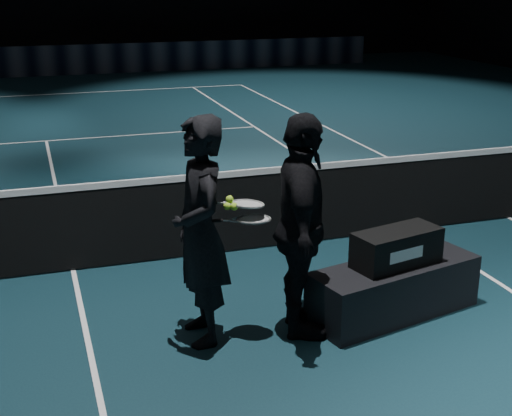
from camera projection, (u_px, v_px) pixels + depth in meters
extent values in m
plane|color=#0D2530|center=(73.00, 271.00, 7.58)|extent=(36.00, 36.00, 0.00)
cube|color=black|center=(70.00, 231.00, 7.44)|extent=(12.80, 0.02, 0.86)
cube|color=white|center=(66.00, 188.00, 7.29)|extent=(12.80, 0.03, 0.07)
cube|color=black|center=(31.00, 61.00, 21.42)|extent=(22.00, 0.15, 0.90)
cube|color=black|center=(394.00, 289.00, 6.56)|extent=(1.73, 0.91, 0.49)
cube|color=black|center=(397.00, 248.00, 6.43)|extent=(0.88, 0.53, 0.33)
cube|color=white|center=(407.00, 255.00, 6.27)|extent=(0.37, 0.09, 0.11)
imported|color=black|center=(200.00, 232.00, 5.90)|extent=(0.48, 0.72, 1.96)
imported|color=black|center=(301.00, 227.00, 6.00)|extent=(0.80, 1.24, 1.96)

